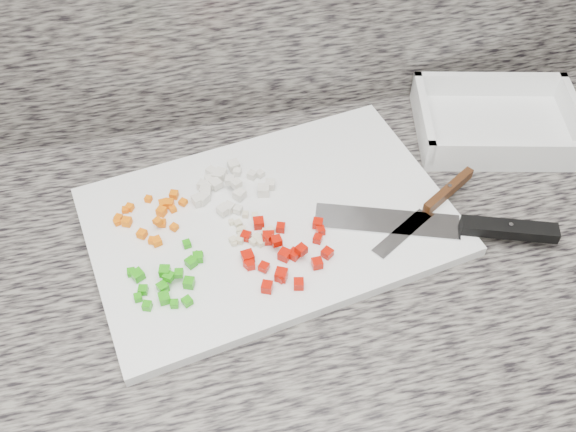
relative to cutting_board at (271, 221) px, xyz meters
name	(u,v)px	position (x,y,z in m)	size (l,w,h in m)	color
cabinet	(230,422)	(-0.10, -0.06, -0.48)	(3.92, 0.62, 0.86)	white
countertop	(208,280)	(-0.10, -0.06, -0.03)	(3.96, 0.64, 0.04)	slate
cutting_board	(271,221)	(0.00, 0.00, 0.00)	(0.48, 0.32, 0.02)	white
carrot_pile	(154,216)	(-0.16, 0.03, 0.01)	(0.10, 0.09, 0.02)	orange
onion_pile	(224,187)	(-0.05, 0.06, 0.02)	(0.12, 0.10, 0.02)	silver
green_pepper_pile	(169,279)	(-0.15, -0.08, 0.02)	(0.10, 0.10, 0.02)	#22990D
red_pepper_pile	(282,252)	(0.00, -0.07, 0.02)	(0.12, 0.12, 0.02)	#AC0D02
garlic_pile	(250,233)	(-0.03, -0.03, 0.01)	(0.06, 0.06, 0.01)	beige
chef_knife	(467,226)	(0.25, -0.08, 0.01)	(0.31, 0.14, 0.02)	#BBBDC2
paring_knife	(437,201)	(0.23, -0.03, 0.01)	(0.18, 0.12, 0.02)	#BBBDC2
tray	(497,124)	(0.38, 0.11, 0.01)	(0.28, 0.23, 0.05)	white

